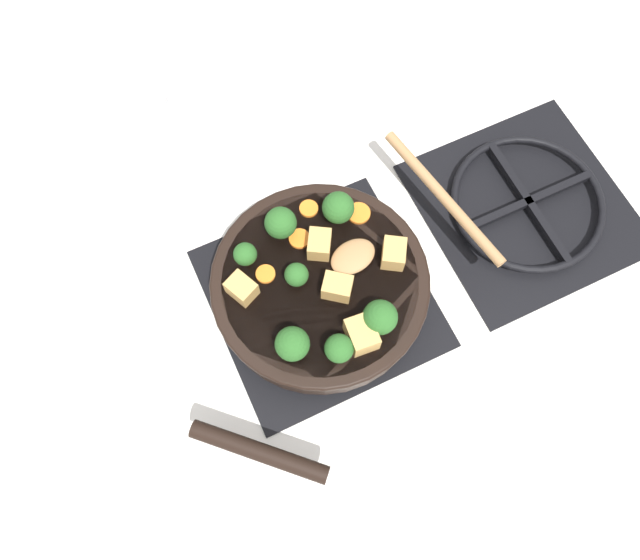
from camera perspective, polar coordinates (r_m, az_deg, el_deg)
ground_plane at (r=0.94m, az=0.00°, el=-1.69°), size 2.40×2.40×0.00m
front_burner_grate at (r=0.93m, az=0.00°, el=-1.44°), size 0.31×0.31×0.03m
rear_burner_grate at (r=1.04m, az=18.35°, el=6.58°), size 0.31×0.31×0.03m
skillet_pan at (r=0.89m, az=-0.06°, el=-0.68°), size 0.40×0.40×0.05m
wooden_spoon at (r=0.90m, az=7.97°, el=5.39°), size 0.26×0.23×0.02m
tofu_cube_center_large at (r=0.82m, az=3.83°, el=-4.98°), size 0.05×0.04×0.04m
tofu_cube_near_handle at (r=0.85m, az=-7.18°, el=-0.77°), size 0.05×0.04×0.03m
tofu_cube_east_chunk at (r=0.85m, az=1.59°, el=-0.65°), size 0.05×0.05×0.03m
tofu_cube_west_chunk at (r=0.87m, az=-0.06°, el=3.29°), size 0.05×0.05×0.03m
tofu_cube_back_piece at (r=0.87m, az=6.76°, el=2.42°), size 0.05×0.05×0.03m
broccoli_floret_near_spoon at (r=0.81m, az=-2.55°, el=-5.86°), size 0.05×0.05×0.05m
broccoli_floret_center_top at (r=0.87m, az=-3.63°, el=5.22°), size 0.05×0.05×0.05m
broccoli_floret_east_rim at (r=0.84m, az=-2.17°, el=0.47°), size 0.03×0.03×0.04m
broccoli_floret_west_rim at (r=0.88m, az=1.68°, el=6.62°), size 0.05×0.05×0.05m
broccoli_floret_north_edge at (r=0.81m, az=1.75°, el=-6.28°), size 0.04×0.04×0.05m
broccoli_floret_south_cluster at (r=0.86m, az=-6.85°, el=2.34°), size 0.03×0.03×0.04m
broccoli_floret_mid_floret at (r=0.82m, az=5.51°, el=-3.42°), size 0.05×0.05×0.05m
carrot_slice_orange_thin at (r=0.91m, az=3.56°, el=6.12°), size 0.03×0.03×0.01m
carrot_slice_near_center at (r=0.87m, az=-5.00°, el=0.55°), size 0.03×0.03×0.01m
carrot_slice_edge_slice at (r=0.89m, az=-2.17°, el=3.68°), size 0.03×0.03×0.01m
carrot_slice_under_broccoli at (r=0.91m, az=-1.04°, el=6.55°), size 0.03×0.03×0.01m
salt_shaker at (r=1.07m, az=-14.19°, el=14.66°), size 0.04×0.04×0.09m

